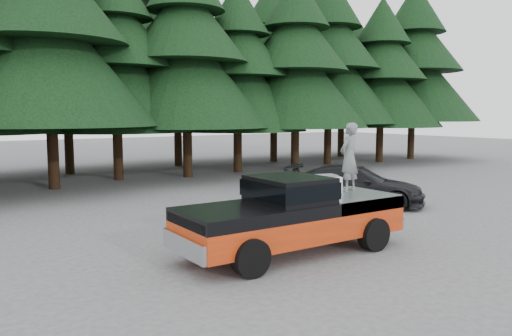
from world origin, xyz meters
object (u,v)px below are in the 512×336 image
pickup_truck (292,227)px  man_on_bed (349,157)px  parked_car (355,185)px  air_compressor (326,186)px

pickup_truck → man_on_bed: bearing=7.6°
parked_car → man_on_bed: bearing=-174.5°
man_on_bed → parked_car: (3.87, 3.61, -1.52)m
air_compressor → parked_car: bearing=53.6°
pickup_truck → man_on_bed: (2.17, 0.29, 1.60)m
pickup_truck → air_compressor: 1.56m
pickup_truck → air_compressor: air_compressor is taller
man_on_bed → parked_car: bearing=-153.2°
air_compressor → parked_car: 6.09m
man_on_bed → parked_car: size_ratio=0.37×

